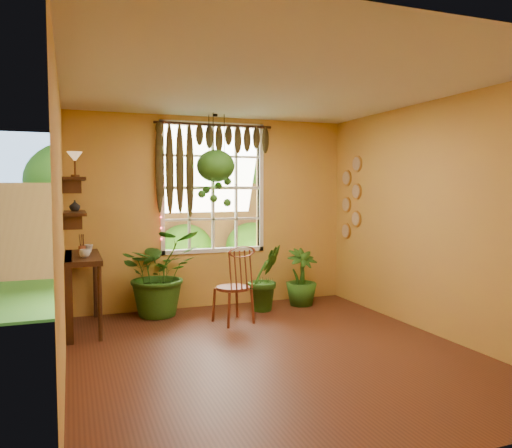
{
  "coord_description": "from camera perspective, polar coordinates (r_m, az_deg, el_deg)",
  "views": [
    {
      "loc": [
        -1.92,
        -4.64,
        1.68
      ],
      "look_at": [
        0.24,
        1.15,
        1.25
      ],
      "focal_mm": 35.0,
      "sensor_mm": 36.0,
      "label": 1
    }
  ],
  "objects": [
    {
      "name": "potted_plant_left",
      "position": [
        6.77,
        -10.9,
        -5.46
      ],
      "size": [
        1.1,
        0.97,
        1.16
      ],
      "primitive_type": "imported",
      "rotation": [
        0.0,
        0.0,
        0.07
      ],
      "color": "#1E4D14",
      "rests_on": "floor"
    },
    {
      "name": "floor",
      "position": [
        5.3,
        2.0,
        -14.52
      ],
      "size": [
        4.5,
        4.5,
        0.0
      ],
      "primitive_type": "plane",
      "color": "#4F2516",
      "rests_on": "ground"
    },
    {
      "name": "wall_plates",
      "position": [
        7.52,
        10.8,
        2.93
      ],
      "size": [
        0.04,
        0.32,
        1.1
      ],
      "primitive_type": null,
      "color": "#F0E5C4",
      "rests_on": "wall_right"
    },
    {
      "name": "wall_back",
      "position": [
        7.16,
        -4.88,
        1.33
      ],
      "size": [
        4.0,
        0.0,
        4.0
      ],
      "primitive_type": "plane",
      "rotation": [
        1.57,
        0.0,
        0.0
      ],
      "color": "gold",
      "rests_on": "floor"
    },
    {
      "name": "wall_left",
      "position": [
        4.65,
        -21.37,
        -0.36
      ],
      "size": [
        0.0,
        4.5,
        4.5
      ],
      "primitive_type": "plane",
      "rotation": [
        1.57,
        0.0,
        1.57
      ],
      "color": "gold",
      "rests_on": "floor"
    },
    {
      "name": "shelf_vase",
      "position": [
        6.39,
        -20.0,
        1.99
      ],
      "size": [
        0.14,
        0.14,
        0.13
      ],
      "primitive_type": "imported",
      "rotation": [
        0.0,
        0.0,
        -0.13
      ],
      "color": "#B2AD99",
      "rests_on": "shelf_lower"
    },
    {
      "name": "valance_vine",
      "position": [
        7.07,
        -5.39,
        8.81
      ],
      "size": [
        1.7,
        0.12,
        1.1
      ],
      "color": "#3D1F10",
      "rests_on": "window"
    },
    {
      "name": "potted_plant_mid",
      "position": [
        6.95,
        1.03,
        -6.16
      ],
      "size": [
        0.59,
        0.52,
        0.91
      ],
      "primitive_type": "imported",
      "rotation": [
        0.0,
        0.0,
        0.25
      ],
      "color": "#1E4D14",
      "rests_on": "floor"
    },
    {
      "name": "shelf_lower",
      "position": [
        6.24,
        -20.02,
        1.17
      ],
      "size": [
        0.25,
        0.9,
        0.04
      ],
      "primitive_type": "cube",
      "color": "#3D1F10",
      "rests_on": "wall_left"
    },
    {
      "name": "cup_b",
      "position": [
        6.53,
        -18.58,
        -2.66
      ],
      "size": [
        0.13,
        0.13,
        0.1
      ],
      "primitive_type": "imported",
      "rotation": [
        0.0,
        0.0,
        -0.36
      ],
      "color": "beige",
      "rests_on": "counter_ledge"
    },
    {
      "name": "potted_plant_right",
      "position": [
        7.29,
        5.18,
        -6.07
      ],
      "size": [
        0.53,
        0.53,
        0.82
      ],
      "primitive_type": "imported",
      "rotation": [
        0.0,
        0.0,
        0.18
      ],
      "color": "#1E4D14",
      "rests_on": "floor"
    },
    {
      "name": "brush_jar",
      "position": [
        6.36,
        -19.27,
        -2.2
      ],
      "size": [
        0.08,
        0.08,
        0.31
      ],
      "color": "brown",
      "rests_on": "counter_ledge"
    },
    {
      "name": "backyard",
      "position": [
        11.72,
        -9.84,
        1.99
      ],
      "size": [
        14.0,
        10.0,
        12.0
      ],
      "color": "#33631C",
      "rests_on": "ground"
    },
    {
      "name": "ceiling",
      "position": [
        5.12,
        2.08,
        15.46
      ],
      "size": [
        4.5,
        4.5,
        0.0
      ],
      "primitive_type": "plane",
      "rotation": [
        3.14,
        0.0,
        0.0
      ],
      "color": "silver",
      "rests_on": "wall_back"
    },
    {
      "name": "counter_ledge",
      "position": [
        6.34,
        -20.15,
        -6.51
      ],
      "size": [
        0.4,
        1.2,
        0.9
      ],
      "color": "#3D1F10",
      "rests_on": "floor"
    },
    {
      "name": "windsor_chair",
      "position": [
        6.33,
        -2.48,
        -8.37
      ],
      "size": [
        0.52,
        0.54,
        1.13
      ],
      "rotation": [
        0.0,
        0.0,
        0.27
      ],
      "color": "brown",
      "rests_on": "floor"
    },
    {
      "name": "wall_right",
      "position": [
        6.08,
        19.72,
        0.64
      ],
      "size": [
        0.0,
        4.5,
        4.5
      ],
      "primitive_type": "plane",
      "rotation": [
        1.57,
        0.0,
        -1.57
      ],
      "color": "gold",
      "rests_on": "floor"
    },
    {
      "name": "shelf_upper",
      "position": [
        6.24,
        -20.11,
        4.84
      ],
      "size": [
        0.25,
        0.9,
        0.04
      ],
      "primitive_type": "cube",
      "color": "#3D1F10",
      "rests_on": "wall_left"
    },
    {
      "name": "window",
      "position": [
        7.18,
        -4.96,
        4.13
      ],
      "size": [
        1.52,
        0.1,
        1.86
      ],
      "color": "white",
      "rests_on": "wall_back"
    },
    {
      "name": "string_lights",
      "position": [
        6.93,
        -10.84,
        4.49
      ],
      "size": [
        0.03,
        0.03,
        1.54
      ],
      "primitive_type": null,
      "color": "#FF2633",
      "rests_on": "window"
    },
    {
      "name": "tiffany_lamp",
      "position": [
        6.07,
        -20.01,
        7.06
      ],
      "size": [
        0.17,
        0.17,
        0.29
      ],
      "color": "#532F17",
      "rests_on": "shelf_upper"
    },
    {
      "name": "cup_a",
      "position": [
        6.05,
        -19.0,
        -3.19
      ],
      "size": [
        0.13,
        0.13,
        0.1
      ],
      "primitive_type": "imported",
      "rotation": [
        0.0,
        0.0,
        0.07
      ],
      "color": "silver",
      "rests_on": "counter_ledge"
    },
    {
      "name": "hanging_basket",
      "position": [
        6.85,
        -4.63,
        6.2
      ],
      "size": [
        0.52,
        0.52,
        1.28
      ],
      "color": "black",
      "rests_on": "ceiling"
    }
  ]
}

